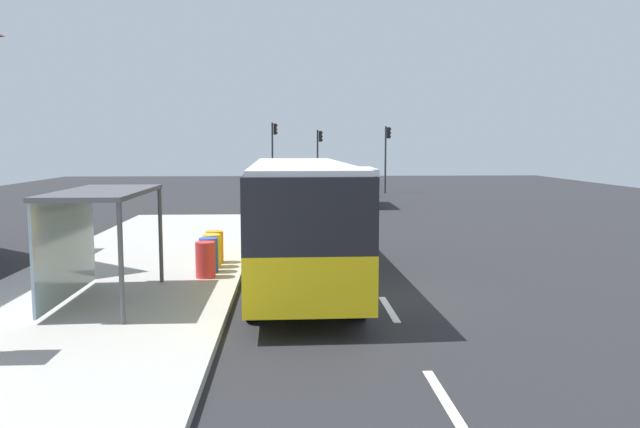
# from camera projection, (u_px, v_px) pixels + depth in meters

# --- Properties ---
(ground_plane) EXTENTS (56.00, 92.00, 0.04)m
(ground_plane) POSITION_uv_depth(u_px,v_px,m) (332.00, 225.00, 28.98)
(ground_plane) COLOR #262628
(sidewalk_platform) EXTENTS (6.20, 30.00, 0.18)m
(sidewalk_platform) POSITION_uv_depth(u_px,v_px,m) (124.00, 280.00, 16.73)
(sidewalk_platform) COLOR #ADAAA3
(sidewalk_platform) RESTS_ON ground
(lane_stripe_seg_0) EXTENTS (0.16, 2.20, 0.01)m
(lane_stripe_seg_0) POSITION_uv_depth(u_px,v_px,m) (444.00, 398.00, 9.13)
(lane_stripe_seg_0) COLOR silver
(lane_stripe_seg_0) RESTS_ON ground
(lane_stripe_seg_1) EXTENTS (0.16, 2.20, 0.01)m
(lane_stripe_seg_1) POSITION_uv_depth(u_px,v_px,m) (389.00, 309.00, 14.10)
(lane_stripe_seg_1) COLOR silver
(lane_stripe_seg_1) RESTS_ON ground
(lane_stripe_seg_2) EXTENTS (0.16, 2.20, 0.01)m
(lane_stripe_seg_2) POSITION_uv_depth(u_px,v_px,m) (363.00, 266.00, 19.06)
(lane_stripe_seg_2) COLOR silver
(lane_stripe_seg_2) RESTS_ON ground
(lane_stripe_seg_3) EXTENTS (0.16, 2.20, 0.01)m
(lane_stripe_seg_3) POSITION_uv_depth(u_px,v_px,m) (347.00, 241.00, 24.02)
(lane_stripe_seg_3) COLOR silver
(lane_stripe_seg_3) RESTS_ON ground
(lane_stripe_seg_4) EXTENTS (0.16, 2.20, 0.01)m
(lane_stripe_seg_4) POSITION_uv_depth(u_px,v_px,m) (337.00, 225.00, 28.99)
(lane_stripe_seg_4) COLOR silver
(lane_stripe_seg_4) RESTS_ON ground
(lane_stripe_seg_5) EXTENTS (0.16, 2.20, 0.01)m
(lane_stripe_seg_5) POSITION_uv_depth(u_px,v_px,m) (330.00, 213.00, 33.95)
(lane_stripe_seg_5) COLOR silver
(lane_stripe_seg_5) RESTS_ON ground
(lane_stripe_seg_6) EXTENTS (0.16, 2.20, 0.01)m
(lane_stripe_seg_6) POSITION_uv_depth(u_px,v_px,m) (325.00, 204.00, 38.92)
(lane_stripe_seg_6) COLOR silver
(lane_stripe_seg_6) RESTS_ON ground
(lane_stripe_seg_7) EXTENTS (0.16, 2.20, 0.01)m
(lane_stripe_seg_7) POSITION_uv_depth(u_px,v_px,m) (320.00, 198.00, 43.88)
(lane_stripe_seg_7) COLOR silver
(lane_stripe_seg_7) RESTS_ON ground
(bus) EXTENTS (2.69, 11.05, 3.21)m
(bus) POSITION_uv_depth(u_px,v_px,m) (299.00, 214.00, 16.81)
(bus) COLOR yellow
(bus) RESTS_ON ground
(white_van) EXTENTS (2.14, 5.25, 2.30)m
(white_van) POSITION_uv_depth(u_px,v_px,m) (358.00, 184.00, 37.83)
(white_van) COLOR silver
(white_van) RESTS_ON ground
(sedan_near) EXTENTS (2.02, 4.49, 1.52)m
(sedan_near) POSITION_uv_depth(u_px,v_px,m) (339.00, 179.00, 52.74)
(sedan_near) COLOR #195933
(sedan_near) RESTS_ON ground
(sedan_far) EXTENTS (1.95, 4.45, 1.52)m
(sedan_far) POSITION_uv_depth(u_px,v_px,m) (349.00, 186.00, 44.69)
(sedan_far) COLOR #B7B7BC
(sedan_far) RESTS_ON ground
(recycling_bin_red) EXTENTS (0.52, 0.52, 0.95)m
(recycling_bin_red) POSITION_uv_depth(u_px,v_px,m) (205.00, 260.00, 16.58)
(recycling_bin_red) COLOR red
(recycling_bin_red) RESTS_ON sidewalk_platform
(recycling_bin_blue) EXTENTS (0.52, 0.52, 0.95)m
(recycling_bin_blue) POSITION_uv_depth(u_px,v_px,m) (209.00, 255.00, 17.28)
(recycling_bin_blue) COLOR blue
(recycling_bin_blue) RESTS_ON sidewalk_platform
(recycling_bin_yellow) EXTENTS (0.52, 0.52, 0.95)m
(recycling_bin_yellow) POSITION_uv_depth(u_px,v_px,m) (212.00, 251.00, 17.97)
(recycling_bin_yellow) COLOR yellow
(recycling_bin_yellow) RESTS_ON sidewalk_platform
(recycling_bin_orange) EXTENTS (0.52, 0.52, 0.95)m
(recycling_bin_orange) POSITION_uv_depth(u_px,v_px,m) (215.00, 247.00, 18.67)
(recycling_bin_orange) COLOR orange
(recycling_bin_orange) RESTS_ON sidewalk_platform
(traffic_light_near_side) EXTENTS (0.49, 0.28, 5.08)m
(traffic_light_near_side) POSITION_uv_depth(u_px,v_px,m) (387.00, 149.00, 47.63)
(traffic_light_near_side) COLOR #2D2D2D
(traffic_light_near_side) RESTS_ON ground
(traffic_light_far_side) EXTENTS (0.49, 0.28, 5.37)m
(traffic_light_far_side) POSITION_uv_depth(u_px,v_px,m) (274.00, 147.00, 47.97)
(traffic_light_far_side) COLOR #2D2D2D
(traffic_light_far_side) RESTS_ON ground
(traffic_light_median) EXTENTS (0.49, 0.28, 4.84)m
(traffic_light_median) POSITION_uv_depth(u_px,v_px,m) (319.00, 151.00, 48.98)
(traffic_light_median) COLOR #2D2D2D
(traffic_light_median) RESTS_ON ground
(bus_shelter) EXTENTS (1.80, 4.00, 2.50)m
(bus_shelter) POSITION_uv_depth(u_px,v_px,m) (89.00, 216.00, 13.92)
(bus_shelter) COLOR #4C4C51
(bus_shelter) RESTS_ON sidewalk_platform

